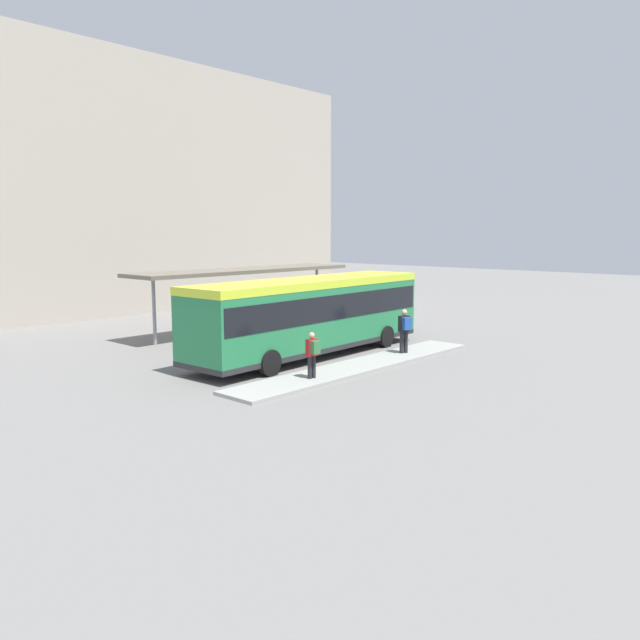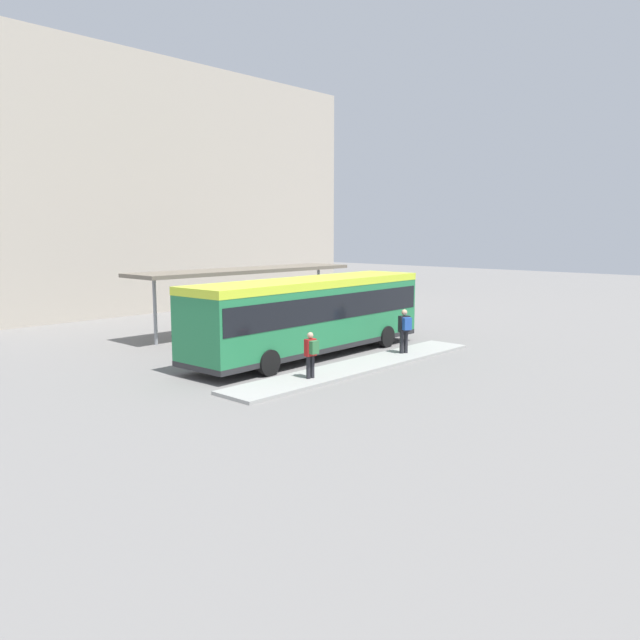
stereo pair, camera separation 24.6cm
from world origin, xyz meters
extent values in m
plane|color=slate|center=(0.00, 0.00, 0.00)|extent=(120.00, 120.00, 0.00)
cube|color=#9E9E99|center=(-0.32, -2.89, 0.06)|extent=(12.45, 1.80, 0.12)
cube|color=#237A47|center=(0.00, 0.00, 1.75)|extent=(11.77, 3.02, 2.80)
cube|color=#C6DB33|center=(0.00, 0.00, 3.00)|extent=(11.80, 3.04, 0.30)
cube|color=black|center=(0.00, 0.00, 2.09)|extent=(11.54, 3.04, 0.98)
cube|color=black|center=(5.82, 0.22, 2.09)|extent=(0.17, 2.37, 1.08)
cube|color=#28282B|center=(0.00, 0.00, 0.45)|extent=(11.78, 3.03, 0.20)
cylinder|color=black|center=(3.57, 1.38, 0.47)|extent=(0.95, 0.32, 0.94)
cylinder|color=black|center=(3.67, -1.10, 0.47)|extent=(0.95, 0.32, 0.94)
cylinder|color=black|center=(-3.67, 1.10, 0.47)|extent=(0.95, 0.32, 0.94)
cylinder|color=black|center=(-3.57, -1.38, 0.47)|extent=(0.95, 0.32, 0.94)
cylinder|color=#232328|center=(-3.29, -3.04, 0.50)|extent=(0.14, 0.14, 0.77)
cylinder|color=#232328|center=(-3.11, -3.06, 0.50)|extent=(0.14, 0.14, 0.77)
cube|color=#B21E1E|center=(-3.20, -3.05, 1.18)|extent=(0.41, 0.25, 0.58)
cube|color=#337542|center=(-3.22, -3.25, 1.21)|extent=(0.31, 0.22, 0.44)
sphere|color=tan|center=(-3.20, -3.05, 1.59)|extent=(0.21, 0.21, 0.21)
cylinder|color=#232328|center=(2.48, -2.77, 0.56)|extent=(0.16, 0.16, 0.88)
cylinder|color=#232328|center=(2.66, -2.85, 0.56)|extent=(0.16, 0.16, 0.88)
cube|color=black|center=(2.57, -2.81, 1.33)|extent=(0.50, 0.39, 0.66)
cube|color=#234CA3|center=(2.48, -3.02, 1.36)|extent=(0.39, 0.33, 0.50)
sphere|color=tan|center=(2.57, -2.81, 1.80)|extent=(0.24, 0.24, 0.24)
torus|color=black|center=(8.78, 2.23, 0.35)|extent=(0.09, 0.70, 0.70)
torus|color=black|center=(8.72, 3.18, 0.35)|extent=(0.09, 0.70, 0.70)
cylinder|color=#287F3D|center=(8.75, 2.71, 0.58)|extent=(0.09, 0.74, 0.04)
cylinder|color=#287F3D|center=(8.74, 2.88, 0.52)|extent=(0.04, 0.04, 0.34)
cube|color=black|center=(8.74, 2.88, 0.69)|extent=(0.08, 0.18, 0.04)
cylinder|color=#287F3D|center=(8.78, 2.33, 0.66)|extent=(0.48, 0.06, 0.03)
torus|color=black|center=(9.08, 3.95, 0.37)|extent=(0.12, 0.76, 0.76)
torus|color=black|center=(8.99, 2.92, 0.37)|extent=(0.12, 0.76, 0.76)
cylinder|color=#2847AD|center=(9.04, 3.43, 0.62)|extent=(0.11, 0.81, 0.04)
cylinder|color=#2847AD|center=(9.02, 3.25, 0.56)|extent=(0.04, 0.04, 0.37)
cube|color=black|center=(9.02, 3.25, 0.75)|extent=(0.09, 0.19, 0.04)
cylinder|color=#2847AD|center=(9.08, 3.85, 0.71)|extent=(0.48, 0.08, 0.03)
torus|color=black|center=(8.69, 4.64, 0.35)|extent=(0.15, 0.72, 0.72)
torus|color=black|center=(8.83, 3.68, 0.35)|extent=(0.15, 0.72, 0.72)
cylinder|color=gold|center=(8.76, 4.16, 0.59)|extent=(0.14, 0.75, 0.04)
cylinder|color=gold|center=(8.79, 3.99, 0.53)|extent=(0.04, 0.04, 0.35)
cube|color=black|center=(8.79, 3.99, 0.70)|extent=(0.09, 0.19, 0.04)
cylinder|color=gold|center=(8.71, 4.54, 0.67)|extent=(0.48, 0.10, 0.03)
cube|color=#706656|center=(2.51, 6.85, 3.09)|extent=(12.61, 2.68, 0.18)
cylinder|color=gray|center=(-2.85, 6.85, 1.50)|extent=(0.16, 0.16, 3.00)
cylinder|color=gray|center=(7.87, 6.85, 1.50)|extent=(0.16, 0.16, 3.00)
cube|color=#B2A899|center=(5.63, 24.08, 7.79)|extent=(28.63, 15.41, 15.57)
camera|label=1|loc=(-18.25, -17.07, 5.03)|focal=35.00mm
camera|label=2|loc=(-18.09, -17.25, 5.03)|focal=35.00mm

